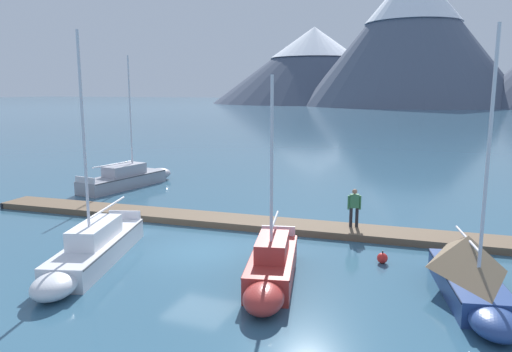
# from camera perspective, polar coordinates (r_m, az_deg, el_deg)

# --- Properties ---
(ground_plane) EXTENTS (700.00, 700.00, 0.00)m
(ground_plane) POSITION_cam_1_polar(r_m,az_deg,el_deg) (19.38, -6.64, -8.74)
(ground_plane) COLOR #335B75
(mountain_west_summit) EXTENTS (95.92, 95.92, 35.38)m
(mountain_west_summit) POSITION_cam_1_polar(r_m,az_deg,el_deg) (237.51, 6.79, 12.95)
(mountain_west_summit) COLOR #424C60
(mountain_west_summit) RESTS_ON ground
(mountain_central_massif) EXTENTS (85.95, 85.95, 54.14)m
(mountain_central_massif) POSITION_cam_1_polar(r_m,az_deg,el_deg) (207.63, 17.88, 15.68)
(mountain_central_massif) COLOR #4C566B
(mountain_central_massif) RESTS_ON ground
(dock) EXTENTS (26.49, 3.63, 0.30)m
(dock) POSITION_cam_1_polar(r_m,az_deg,el_deg) (22.77, -1.87, -5.42)
(dock) COLOR brown
(dock) RESTS_ON ground
(sailboat_nearest_berth) EXTENTS (2.70, 7.61, 8.36)m
(sailboat_nearest_berth) POSITION_cam_1_polar(r_m,az_deg,el_deg) (32.73, -14.68, -0.20)
(sailboat_nearest_berth) COLOR #93939E
(sailboat_nearest_berth) RESTS_ON ground
(sailboat_second_berth) EXTENTS (3.49, 7.35, 8.20)m
(sailboat_second_berth) POSITION_cam_1_polar(r_m,az_deg,el_deg) (18.57, -18.68, -8.22)
(sailboat_second_berth) COLOR silver
(sailboat_second_berth) RESTS_ON ground
(sailboat_mid_dock_port) EXTENTS (2.62, 5.77, 6.69)m
(sailboat_mid_dock_port) POSITION_cam_1_polar(r_m,az_deg,el_deg) (15.95, 1.77, -10.70)
(sailboat_mid_dock_port) COLOR #B2332D
(sailboat_mid_dock_port) RESTS_ON ground
(sailboat_mid_dock_starboard) EXTENTS (2.70, 5.82, 7.97)m
(sailboat_mid_dock_starboard) POSITION_cam_1_polar(r_m,az_deg,el_deg) (16.27, 23.84, -10.14)
(sailboat_mid_dock_starboard) COLOR navy
(sailboat_mid_dock_starboard) RESTS_ON ground
(person_on_dock) EXTENTS (0.56, 0.33, 1.69)m
(person_on_dock) POSITION_cam_1_polar(r_m,az_deg,el_deg) (21.63, 11.46, -3.40)
(person_on_dock) COLOR #232328
(person_on_dock) RESTS_ON dock
(mooring_buoy_channel_marker) EXTENTS (0.39, 0.39, 0.47)m
(mooring_buoy_channel_marker) POSITION_cam_1_polar(r_m,az_deg,el_deg) (18.49, 14.61, -9.30)
(mooring_buoy_channel_marker) COLOR red
(mooring_buoy_channel_marker) RESTS_ON ground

